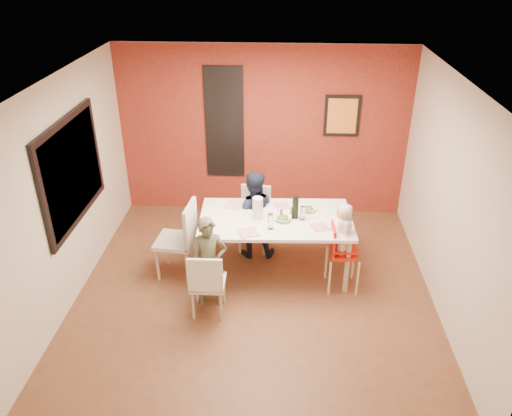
# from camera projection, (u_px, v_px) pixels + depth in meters

# --- Properties ---
(ground) EXTENTS (4.50, 4.50, 0.00)m
(ground) POSITION_uv_depth(u_px,v_px,m) (255.00, 290.00, 6.46)
(ground) COLOR brown
(ground) RESTS_ON ground
(ceiling) EXTENTS (4.50, 4.50, 0.02)m
(ceiling) POSITION_uv_depth(u_px,v_px,m) (254.00, 82.00, 5.18)
(ceiling) COLOR white
(ceiling) RESTS_ON wall_back
(wall_back) EXTENTS (4.50, 0.02, 2.70)m
(wall_back) POSITION_uv_depth(u_px,v_px,m) (263.00, 132.00, 7.80)
(wall_back) COLOR beige
(wall_back) RESTS_ON ground
(wall_front) EXTENTS (4.50, 0.02, 2.70)m
(wall_front) POSITION_uv_depth(u_px,v_px,m) (237.00, 330.00, 3.84)
(wall_front) COLOR beige
(wall_front) RESTS_ON ground
(wall_left) EXTENTS (0.02, 4.50, 2.70)m
(wall_left) POSITION_uv_depth(u_px,v_px,m) (66.00, 193.00, 5.93)
(wall_left) COLOR beige
(wall_left) RESTS_ON ground
(wall_right) EXTENTS (0.02, 4.50, 2.70)m
(wall_right) POSITION_uv_depth(u_px,v_px,m) (450.00, 203.00, 5.71)
(wall_right) COLOR beige
(wall_right) RESTS_ON ground
(brick_accent_wall) EXTENTS (4.50, 0.02, 2.70)m
(brick_accent_wall) POSITION_uv_depth(u_px,v_px,m) (263.00, 133.00, 7.78)
(brick_accent_wall) COLOR maroon
(brick_accent_wall) RESTS_ON ground
(picture_window_frame) EXTENTS (0.05, 1.70, 1.30)m
(picture_window_frame) POSITION_uv_depth(u_px,v_px,m) (72.00, 171.00, 6.01)
(picture_window_frame) COLOR black
(picture_window_frame) RESTS_ON wall_left
(picture_window_pane) EXTENTS (0.02, 1.55, 1.15)m
(picture_window_pane) POSITION_uv_depth(u_px,v_px,m) (73.00, 171.00, 6.01)
(picture_window_pane) COLOR black
(picture_window_pane) RESTS_ON wall_left
(glassblock_strip) EXTENTS (0.55, 0.03, 1.70)m
(glassblock_strip) POSITION_uv_depth(u_px,v_px,m) (224.00, 123.00, 7.73)
(glassblock_strip) COLOR silver
(glassblock_strip) RESTS_ON wall_back
(glassblock_surround) EXTENTS (0.60, 0.03, 1.76)m
(glassblock_surround) POSITION_uv_depth(u_px,v_px,m) (224.00, 123.00, 7.72)
(glassblock_surround) COLOR black
(glassblock_surround) RESTS_ON wall_back
(art_print_frame) EXTENTS (0.54, 0.03, 0.64)m
(art_print_frame) POSITION_uv_depth(u_px,v_px,m) (342.00, 116.00, 7.56)
(art_print_frame) COLOR black
(art_print_frame) RESTS_ON wall_back
(art_print_canvas) EXTENTS (0.44, 0.01, 0.54)m
(art_print_canvas) POSITION_uv_depth(u_px,v_px,m) (342.00, 116.00, 7.55)
(art_print_canvas) COLOR orange
(art_print_canvas) RESTS_ON wall_back
(dining_table) EXTENTS (2.01, 1.18, 0.82)m
(dining_table) POSITION_uv_depth(u_px,v_px,m) (276.00, 222.00, 6.51)
(dining_table) COLOR white
(dining_table) RESTS_ON ground
(chair_near) EXTENTS (0.41, 0.41, 0.87)m
(chair_near) POSITION_uv_depth(u_px,v_px,m) (207.00, 282.00, 5.81)
(chair_near) COLOR silver
(chair_near) RESTS_ON ground
(chair_far) EXTENTS (0.47, 0.47, 0.92)m
(chair_far) POSITION_uv_depth(u_px,v_px,m) (255.00, 214.00, 7.19)
(chair_far) COLOR silver
(chair_far) RESTS_ON ground
(chair_left) EXTENTS (0.54, 0.54, 1.06)m
(chair_left) POSITION_uv_depth(u_px,v_px,m) (182.00, 236.00, 6.52)
(chair_left) COLOR beige
(chair_left) RESTS_ON ground
(high_chair) EXTENTS (0.40, 0.40, 0.91)m
(high_chair) POSITION_uv_depth(u_px,v_px,m) (340.00, 251.00, 6.29)
(high_chair) COLOR red
(high_chair) RESTS_ON ground
(child_near) EXTENTS (0.48, 0.36, 1.19)m
(child_near) POSITION_uv_depth(u_px,v_px,m) (209.00, 262.00, 5.97)
(child_near) COLOR #515039
(child_near) RESTS_ON ground
(child_far) EXTENTS (0.65, 0.52, 1.28)m
(child_far) POSITION_uv_depth(u_px,v_px,m) (253.00, 215.00, 6.92)
(child_far) COLOR black
(child_far) RESTS_ON ground
(toddler) EXTENTS (0.23, 0.34, 0.67)m
(toddler) POSITION_uv_depth(u_px,v_px,m) (344.00, 229.00, 6.13)
(toddler) COLOR beige
(toddler) RESTS_ON high_chair
(plate_near_left) EXTENTS (0.31, 0.31, 0.01)m
(plate_near_left) POSITION_uv_depth(u_px,v_px,m) (248.00, 232.00, 6.14)
(plate_near_left) COLOR white
(plate_near_left) RESTS_ON dining_table
(plate_far_mid) EXTENTS (0.26, 0.26, 0.01)m
(plate_far_mid) POSITION_uv_depth(u_px,v_px,m) (282.00, 206.00, 6.75)
(plate_far_mid) COLOR white
(plate_far_mid) RESTS_ON dining_table
(plate_near_right) EXTENTS (0.25, 0.25, 0.01)m
(plate_near_right) POSITION_uv_depth(u_px,v_px,m) (320.00, 227.00, 6.25)
(plate_near_right) COLOR silver
(plate_near_right) RESTS_ON dining_table
(plate_far_left) EXTENTS (0.29, 0.29, 0.01)m
(plate_far_left) POSITION_uv_depth(u_px,v_px,m) (234.00, 205.00, 6.76)
(plate_far_left) COLOR white
(plate_far_left) RESTS_ON dining_table
(salad_bowl_a) EXTENTS (0.28, 0.28, 0.05)m
(salad_bowl_a) POSITION_uv_depth(u_px,v_px,m) (283.00, 219.00, 6.40)
(salad_bowl_a) COLOR white
(salad_bowl_a) RESTS_ON dining_table
(salad_bowl_b) EXTENTS (0.21, 0.21, 0.05)m
(salad_bowl_b) POSITION_uv_depth(u_px,v_px,m) (308.00, 209.00, 6.63)
(salad_bowl_b) COLOR white
(salad_bowl_b) RESTS_ON dining_table
(wine_bottle) EXTENTS (0.08, 0.08, 0.31)m
(wine_bottle) POSITION_uv_depth(u_px,v_px,m) (295.00, 207.00, 6.40)
(wine_bottle) COLOR black
(wine_bottle) RESTS_ON dining_table
(wine_glass_a) EXTENTS (0.07, 0.07, 0.21)m
(wine_glass_a) POSITION_uv_depth(u_px,v_px,m) (270.00, 221.00, 6.19)
(wine_glass_a) COLOR white
(wine_glass_a) RESTS_ON dining_table
(wine_glass_b) EXTENTS (0.07, 0.07, 0.19)m
(wine_glass_b) POSITION_uv_depth(u_px,v_px,m) (302.00, 213.00, 6.39)
(wine_glass_b) COLOR white
(wine_glass_b) RESTS_ON dining_table
(paper_towel_roll) EXTENTS (0.13, 0.13, 0.30)m
(paper_towel_roll) POSITION_uv_depth(u_px,v_px,m) (258.00, 208.00, 6.39)
(paper_towel_roll) COLOR silver
(paper_towel_roll) RESTS_ON dining_table
(condiment_red) EXTENTS (0.03, 0.03, 0.12)m
(condiment_red) POSITION_uv_depth(u_px,v_px,m) (281.00, 214.00, 6.43)
(condiment_red) COLOR red
(condiment_red) RESTS_ON dining_table
(condiment_green) EXTENTS (0.04, 0.04, 0.14)m
(condiment_green) POSITION_uv_depth(u_px,v_px,m) (292.00, 213.00, 6.45)
(condiment_green) COLOR #3C7527
(condiment_green) RESTS_ON dining_table
(condiment_brown) EXTENTS (0.03, 0.03, 0.13)m
(condiment_brown) POSITION_uv_depth(u_px,v_px,m) (281.00, 214.00, 6.43)
(condiment_brown) COLOR brown
(condiment_brown) RESTS_ON dining_table
(sippy_cup) EXTENTS (0.06, 0.06, 0.10)m
(sippy_cup) POSITION_uv_depth(u_px,v_px,m) (339.00, 213.00, 6.47)
(sippy_cup) COLOR orange
(sippy_cup) RESTS_ON dining_table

